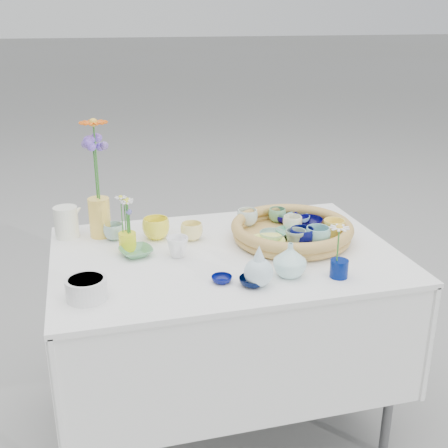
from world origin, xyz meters
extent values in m
plane|color=gray|center=(0.00, 0.00, 0.00)|extent=(80.00, 80.00, 0.00)
imported|color=#030054|center=(0.31, 0.21, 0.80)|extent=(0.13, 0.13, 0.03)
imported|color=#020036|center=(0.38, 0.13, 0.80)|extent=(0.13, 0.13, 0.03)
imported|color=yellow|center=(0.43, -0.02, 0.82)|extent=(0.10, 0.10, 0.08)
imported|color=#51A778|center=(0.27, 0.05, 0.80)|extent=(0.13, 0.13, 0.03)
imported|color=gray|center=(0.25, -0.07, 0.82)|extent=(0.10, 0.10, 0.07)
imported|color=#A6CFBE|center=(0.20, 0.03, 0.80)|extent=(0.13, 0.13, 0.03)
imported|color=silver|center=(0.15, 0.21, 0.82)|extent=(0.09, 0.09, 0.07)
imported|color=white|center=(0.30, 0.10, 0.81)|extent=(0.09, 0.09, 0.06)
imported|color=#84C8E7|center=(0.36, 0.18, 0.80)|extent=(0.13, 0.13, 0.03)
imported|color=#070A4A|center=(0.28, -0.06, 0.82)|extent=(0.11, 0.11, 0.07)
imported|color=#F1F465|center=(0.16, -0.02, 0.80)|extent=(0.12, 0.12, 0.03)
imported|color=#81C5C2|center=(0.34, -0.07, 0.82)|extent=(0.11, 0.11, 0.07)
imported|color=#66A571|center=(0.28, 0.22, 0.81)|extent=(0.08, 0.08, 0.06)
imported|color=yellow|center=(-0.23, 0.20, 0.81)|extent=(0.12, 0.12, 0.08)
imported|color=#FAE889|center=(-0.10, 0.15, 0.80)|extent=(0.09, 0.09, 0.07)
imported|color=#569461|center=(-0.32, 0.05, 0.78)|extent=(0.14, 0.14, 0.03)
imported|color=white|center=(-0.18, 0.01, 0.80)|extent=(0.10, 0.10, 0.07)
imported|color=#040B55|center=(-0.07, -0.24, 0.78)|extent=(0.09, 0.09, 0.02)
imported|color=#95BAAF|center=(-0.39, 0.23, 0.80)|extent=(0.11, 0.11, 0.06)
imported|color=black|center=(0.02, -0.28, 0.78)|extent=(0.10, 0.10, 0.03)
imported|color=silver|center=(0.16, -0.25, 0.82)|extent=(0.12, 0.12, 0.12)
cylinder|color=#00125B|center=(0.32, -0.30, 0.80)|extent=(0.08, 0.08, 0.06)
cylinder|color=#FFD151|center=(-0.44, 0.28, 0.84)|extent=(0.10, 0.10, 0.16)
cylinder|color=yellow|center=(-0.35, 0.11, 0.80)|extent=(0.07, 0.07, 0.07)
camera|label=1|loc=(-0.49, -1.85, 1.60)|focal=45.00mm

